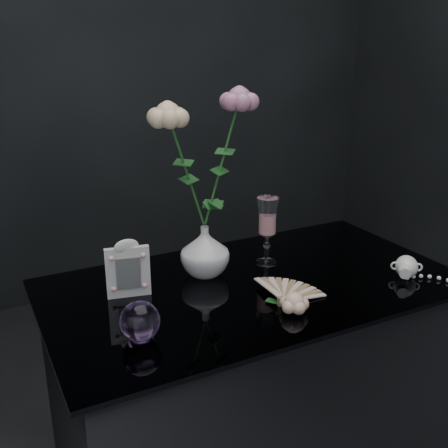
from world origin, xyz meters
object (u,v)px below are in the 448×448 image
wine_glass (267,231)px  picture_frame (128,268)px  pearl_jar (407,266)px  paperweight (140,321)px  loose_rose (294,303)px  vase (205,251)px

wine_glass → picture_frame: (-0.40, -0.02, -0.02)m
picture_frame → pearl_jar: picture_frame is taller
wine_glass → paperweight: (-0.44, -0.22, -0.05)m
wine_glass → picture_frame: size_ratio=1.30×
paperweight → loose_rose: size_ratio=0.57×
wine_glass → vase: bearing=176.4°
wine_glass → loose_rose: 0.29m
vase → picture_frame: 0.22m
vase → wine_glass: bearing=-3.6°
loose_rose → pearl_jar: size_ratio=0.70×
wine_glass → pearl_jar: (0.28, -0.24, -0.07)m
vase → loose_rose: 0.30m
paperweight → vase: bearing=41.6°
vase → paperweight: bearing=-138.4°
wine_glass → paperweight: wine_glass is taller
picture_frame → wine_glass: bearing=14.2°
paperweight → pearl_jar: 0.72m
vase → paperweight: 0.34m
picture_frame → loose_rose: size_ratio=1.00×
vase → loose_rose: bearing=-72.2°
vase → wine_glass: 0.19m
pearl_jar → vase: bearing=-171.6°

